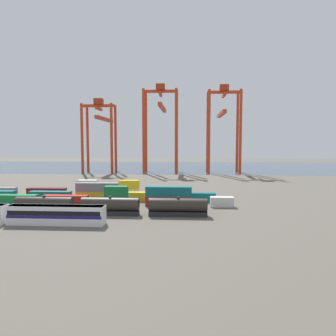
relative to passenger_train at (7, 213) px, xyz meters
The scene contains 27 objects.
ground_plane 64.48m from the passenger_train, 73.31° to the left, with size 420.00×420.00×0.00m, color #5B564C.
harbour_water 155.76m from the passenger_train, 83.17° to the left, with size 400.00×110.00×0.01m, color #384C60.
passenger_train is the anchor object (origin of this frame).
freight_tank_row 21.26m from the passenger_train, 24.57° to the left, with size 44.66×2.96×4.42m.
shipping_container_0 21.94m from the passenger_train, 115.90° to the left, with size 12.10×2.44×2.60m, color #197538.
shipping_container_1 20.21m from the passenger_train, 77.53° to the left, with size 12.10×2.44×2.60m, color #AD211C.
shipping_container_2 26.91m from the passenger_train, 47.15° to the left, with size 6.04×2.44×2.60m, color #146066.
shipping_container_3 26.96m from the passenger_train, 47.15° to the left, with size 6.04×2.44×2.60m, color #197538.
shipping_container_4 37.79m from the passenger_train, 31.46° to the left, with size 12.10×2.44×2.60m, color #AD211C.
shipping_container_5 37.83m from the passenger_train, 31.46° to the left, with size 12.10×2.44×2.60m, color #146066.
shipping_container_6 50.21m from the passenger_train, 23.13° to the left, with size 6.04×2.44×2.60m, color silver.
shipping_container_7 31.11m from the passenger_train, 122.46° to the left, with size 6.04×2.44×2.60m, color #146066.
shipping_container_8 26.40m from the passenger_train, 95.99° to the left, with size 12.10×2.44×2.60m, color #146066.
shipping_container_9 28.54m from the passenger_train, 66.92° to the left, with size 12.10×2.44×2.60m, color gold.
shipping_container_10 28.58m from the passenger_train, 66.92° to the left, with size 12.10×2.44×2.60m, color slate.
shipping_container_11 36.34m from the passenger_train, 46.25° to the left, with size 12.10×2.44×2.60m, color gold.
shipping_container_12 47.06m from the passenger_train, 33.89° to the left, with size 12.10×2.44×2.60m, color #146066.
shipping_container_13 38.39m from the passenger_train, 121.40° to the left, with size 6.04×2.44×2.60m, color slate.
shipping_container_14 33.49m from the passenger_train, 101.91° to the left, with size 12.10×2.44×2.60m, color maroon.
shipping_container_15 33.35m from the passenger_train, 79.32° to the left, with size 6.04×2.44×2.60m, color #197538.
shipping_container_16 33.39m from the passenger_train, 79.32° to the left, with size 6.04×2.44×2.60m, color silver.
shipping_container_17 38.02m from the passenger_train, 59.54° to the left, with size 6.04×2.44×2.60m, color silver.
shipping_container_18 38.05m from the passenger_train, 59.54° to the left, with size 6.04×2.44×2.60m, color gold.
shipping_container_19 46.06m from the passenger_train, 45.36° to the left, with size 6.04×2.44×2.60m, color gold.
gantry_crane_west 118.91m from the passenger_train, 96.38° to the left, with size 18.23×35.58×41.60m.
gantry_crane_central 121.58m from the passenger_train, 79.22° to the left, with size 19.42×39.91×49.28m.
gantry_crane_east 131.60m from the passenger_train, 63.64° to the left, with size 18.42×35.14×48.47m.
Camera 1 is at (18.53, -82.31, 16.65)m, focal length 32.99 mm.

